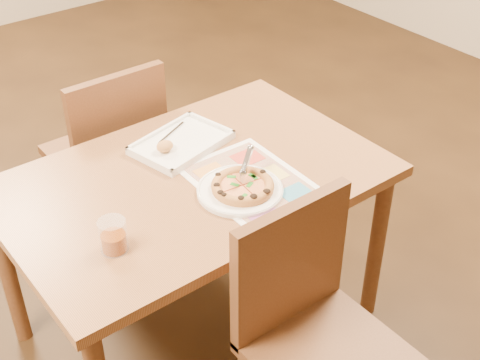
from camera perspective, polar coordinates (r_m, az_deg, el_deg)
dining_table at (r=2.35m, az=-4.00°, el=-1.37°), size 1.30×0.85×0.72m
chair_near at (r=2.04m, az=5.88°, el=-10.93°), size 0.42×0.42×0.47m
chair_far at (r=2.82m, az=-10.89°, el=3.30°), size 0.42×0.42×0.47m
plate at (r=2.21m, az=-0.00°, el=-0.90°), size 0.34×0.34×0.02m
pizza at (r=2.20m, az=0.23°, el=-0.51°), size 0.21×0.21×0.03m
pizza_cutter at (r=2.21m, az=0.49°, el=1.37°), size 0.11×0.09×0.08m
appetizer_tray at (r=2.45m, az=-5.11°, el=3.08°), size 0.38×0.30×0.06m
glass_tumbler at (r=1.99m, az=-10.76°, el=-4.84°), size 0.08×0.08×0.10m
menu at (r=2.25m, az=1.10°, el=-0.26°), size 0.35×0.48×0.00m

